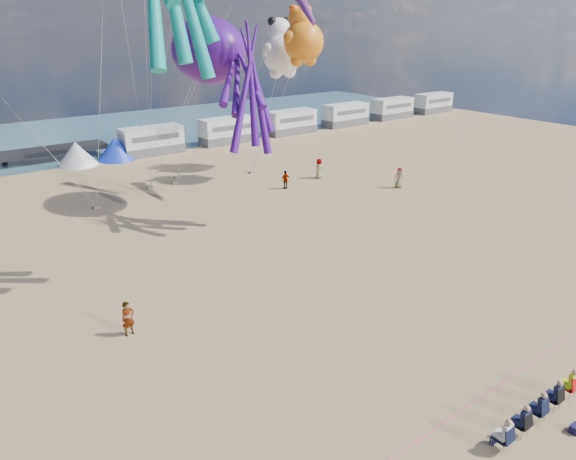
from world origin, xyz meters
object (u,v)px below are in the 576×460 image
Objects in this scene: tent_white at (77,154)px; kite_panda at (283,54)px; spectator_row at (538,406)px; cooler_navy at (575,429)px; motorhome_4 at (392,108)px; sandbag_d at (178,177)px; motorhome_1 at (227,130)px; tent_blue at (116,148)px; sandbag_c at (252,172)px; windsock_mid at (304,6)px; standing_person at (128,319)px; beachgoer_6 at (399,178)px; kite_teddy_orange at (304,42)px; motorhome_3 at (345,115)px; windsock_right at (212,35)px; motorhome_2 at (291,122)px; kite_octopus_purple at (208,51)px; beachgoer_0 at (319,169)px; sandbag_e at (150,187)px; sandbag_a at (97,207)px; motorhome_5 at (433,103)px; beachgoer_3 at (286,180)px; motorhome_0 at (152,141)px; sandbag_b at (175,183)px.

kite_panda is at bearing -38.40° from tent_white.
cooler_navy is at bearing -63.29° from spectator_row.
motorhome_4 reaches higher than sandbag_d.
tent_blue is at bearing 180.00° from motorhome_1.
windsock_mid is at bearing -83.88° from sandbag_c.
standing_person reaches higher than spectator_row.
tent_white reaches higher than spectator_row.
kite_teddy_orange is (-5.02, 7.22, 11.02)m from beachgoer_6.
motorhome_3 is at bearing 31.50° from standing_person.
windsock_right is (-38.11, -14.92, 10.97)m from motorhome_4.
kite_octopus_purple is (-21.42, -18.40, 10.03)m from motorhome_2.
beachgoer_0 is 0.32× the size of kite_teddy_orange.
motorhome_3 is at bearing 54.27° from spectator_row.
sandbag_d is (13.01, 22.38, -0.73)m from standing_person.
sandbag_e is at bearing 137.88° from windsock_right.
windsock_mid is (15.91, -5.54, 14.49)m from sandbag_a.
motorhome_4 is 9.50m from motorhome_5.
standing_person reaches higher than sandbag_d.
sandbag_c is (0.36, 5.92, -0.70)m from beachgoer_3.
motorhome_5 is 50.54m from sandbag_d.
sandbag_c is at bearing 130.11° from kite_teddy_orange.
windsock_right reaches higher than tent_white.
cooler_navy is at bearing -114.06° from kite_panda.
sandbag_d is 0.09× the size of kite_teddy_orange.
motorhome_0 is 13.20× the size of sandbag_a.
beachgoer_6 is at bearing -47.03° from kite_teddy_orange.
motorhome_1 is at bearing 77.44° from kite_octopus_purple.
spectator_row is 1.05× the size of kite_teddy_orange.
sandbag_b is at bearing -2.08° from sandbag_e.
motorhome_2 is 52.77m from spectator_row.
motorhome_1 is 1.00× the size of motorhome_3.
motorhome_0 is at bearing 102.88° from kite_octopus_purple.
motorhome_5 is 0.59× the size of kite_octopus_purple.
beachgoer_0 is at bearing 21.88° from kite_octopus_purple.
motorhome_4 is 35.93m from sandbag_c.
tent_blue is 23.27m from kite_teddy_orange.
motorhome_5 is 44.91m from sandbag_c.
standing_person is 32.11m from kite_panda.
tent_white is at bearing 93.39° from spectator_row.
motorhome_5 is 1.04× the size of kite_panda.
tent_blue is at bearing 123.30° from sandbag_c.
tent_white is 0.66× the size of spectator_row.
beachgoer_3 is 11.80m from sandbag_e.
tent_white is 22.86m from kite_panda.
motorhome_0 is at bearing 118.86° from kite_panda.
kite_octopus_purple is at bearing -159.76° from motorhome_5.
windsock_right is at bearing 82.19° from cooler_navy.
tent_blue is (-4.00, 0.00, -0.30)m from motorhome_0.
sandbag_b is (5.02, -11.91, -1.09)m from tent_white.
tent_white is at bearing 93.99° from cooler_navy.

